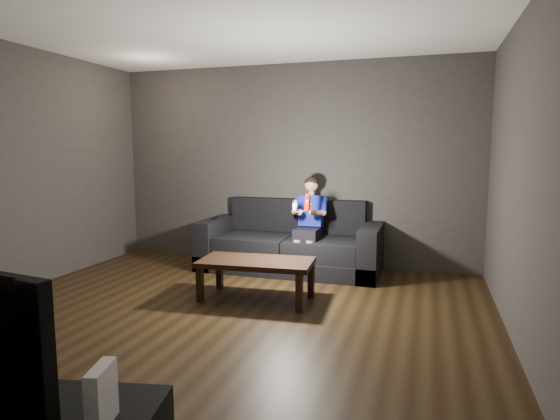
% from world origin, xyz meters
% --- Properties ---
extents(floor, '(5.00, 5.00, 0.00)m').
position_xyz_m(floor, '(0.00, 0.00, 0.00)').
color(floor, black).
rests_on(floor, ground).
extents(back_wall, '(5.00, 0.04, 2.70)m').
position_xyz_m(back_wall, '(0.00, 2.50, 1.35)').
color(back_wall, '#36322F').
rests_on(back_wall, ground).
extents(right_wall, '(0.04, 5.00, 2.70)m').
position_xyz_m(right_wall, '(2.50, 0.00, 1.35)').
color(right_wall, '#36322F').
rests_on(right_wall, ground).
extents(ceiling, '(5.00, 5.00, 0.02)m').
position_xyz_m(ceiling, '(0.00, 0.00, 2.70)').
color(ceiling, white).
rests_on(ceiling, back_wall).
extents(sofa, '(2.31, 1.00, 0.89)m').
position_xyz_m(sofa, '(0.12, 2.10, 0.29)').
color(sofa, black).
rests_on(sofa, floor).
extents(child, '(0.44, 0.54, 1.09)m').
position_xyz_m(child, '(0.38, 2.03, 0.73)').
color(child, black).
rests_on(child, sofa).
extents(wii_remote_red, '(0.06, 0.08, 0.20)m').
position_xyz_m(wii_remote_red, '(0.47, 1.61, 0.94)').
color(wii_remote_red, red).
rests_on(wii_remote_red, child).
extents(nunchuk_white, '(0.06, 0.09, 0.15)m').
position_xyz_m(nunchuk_white, '(0.31, 1.62, 0.90)').
color(nunchuk_white, white).
rests_on(nunchuk_white, child).
extents(wii_remote_black, '(0.06, 0.14, 0.03)m').
position_xyz_m(wii_remote_black, '(-0.92, 2.02, 0.64)').
color(wii_remote_black, black).
rests_on(wii_remote_black, sofa).
extents(coffee_table, '(1.21, 0.67, 0.42)m').
position_xyz_m(coffee_table, '(0.13, 0.79, 0.37)').
color(coffee_table, black).
rests_on(coffee_table, floor).
extents(wii_console, '(0.10, 0.19, 0.23)m').
position_xyz_m(wii_console, '(0.66, -2.27, 0.63)').
color(wii_console, white).
rests_on(wii_console, media_console).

